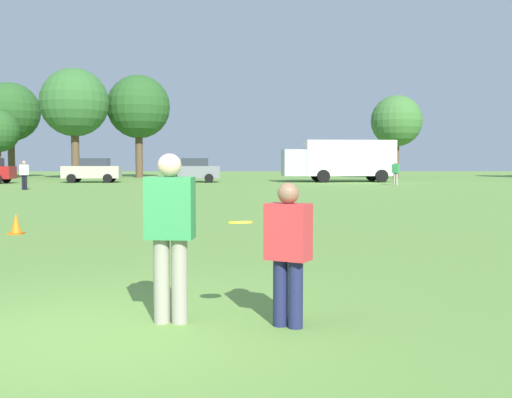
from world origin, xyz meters
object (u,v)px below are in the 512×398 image
bystander_sideline_watcher (24,173)px  bystander_far_jogger (396,171)px  frisbee (240,222)px  parked_car_center (93,170)px  traffic_cone (16,224)px  player_defender (288,247)px  player_thrower (170,228)px  box_truck (341,159)px  parked_car_mid_right (192,170)px

bystander_sideline_watcher → bystander_far_jogger: 23.31m
frisbee → parked_car_center: 41.21m
parked_car_center → traffic_cone: bearing=-78.9°
player_defender → traffic_cone: size_ratio=3.11×
player_thrower → frisbee: (0.73, -0.06, 0.06)m
player_defender → box_truck: (6.74, 40.69, 0.92)m
traffic_cone → box_truck: bearing=69.1°
bystander_far_jogger → frisbee: bearing=-106.2°
player_thrower → frisbee: player_thrower is taller
traffic_cone → parked_car_mid_right: parked_car_mid_right is taller
player_defender → parked_car_center: parked_car_center is taller
player_defender → box_truck: 41.25m
bystander_far_jogger → box_truck: bearing=114.0°
player_defender → bystander_far_jogger: size_ratio=0.92×
bystander_far_jogger → parked_car_mid_right: bearing=158.7°
player_defender → player_thrower: bearing=171.9°
frisbee → box_truck: bearing=79.9°
box_truck → player_defender: bearing=-99.4°
player_defender → traffic_cone: bearing=126.0°
parked_car_mid_right → box_truck: (11.31, 0.71, 0.83)m
parked_car_mid_right → bystander_far_jogger: size_ratio=2.64×
frisbee → player_thrower: bearing=175.3°
frisbee → traffic_cone: frisbee is taller
player_thrower → parked_car_center: bearing=105.3°
frisbee → traffic_cone: size_ratio=0.56×
player_defender → bystander_far_jogger: bearing=74.6°
box_truck → parked_car_mid_right: bearing=-176.4°
parked_car_center → box_truck: bearing=3.1°
frisbee → bystander_far_jogger: bystander_far_jogger is taller
player_defender → bystander_sideline_watcher: 31.43m
player_defender → parked_car_center: (-12.00, 39.68, 0.09)m
traffic_cone → bystander_far_jogger: 30.63m
player_defender → parked_car_center: 41.46m
bystander_sideline_watcher → traffic_cone: bearing=-70.6°
traffic_cone → bystander_sideline_watcher: bystander_sideline_watcher is taller
player_thrower → traffic_cone: bearing=120.3°
frisbee → parked_car_center: parked_car_center is taller
bystander_sideline_watcher → bystander_far_jogger: (22.55, 5.92, -0.02)m
player_thrower → frisbee: bearing=-4.7°
player_thrower → box_truck: bearing=78.9°
bystander_sideline_watcher → player_thrower: bearing=-67.4°
bystander_sideline_watcher → bystander_far_jogger: bearing=14.7°
player_defender → frisbee: bearing=167.0°
frisbee → player_defender: bearing=-13.0°
traffic_cone → frisbee: bearing=-56.0°
parked_car_center → player_defender: bearing=-73.2°
traffic_cone → parked_car_center: bearing=101.1°
parked_car_center → bystander_far_jogger: (21.49, -5.18, -0.00)m
parked_car_center → parked_car_mid_right: bearing=2.2°
bystander_far_jogger → player_thrower: bearing=-107.3°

